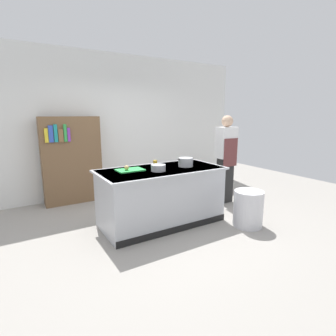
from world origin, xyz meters
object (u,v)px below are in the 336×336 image
object	(u,v)px
bookshelf	(72,160)
mixing_bowl	(158,168)
person_chef	(226,157)
juice_cup	(155,163)
stock_pot	(186,162)
onion	(127,168)
trash_bin	(248,209)

from	to	relation	value
bookshelf	mixing_bowl	bearing A→B (deg)	-65.76
person_chef	mixing_bowl	bearing A→B (deg)	103.92
mixing_bowl	juice_cup	size ratio (longest dim) A/B	2.22
mixing_bowl	stock_pot	bearing A→B (deg)	8.05
onion	trash_bin	distance (m)	2.00
stock_pot	mixing_bowl	world-z (taller)	stock_pot
stock_pot	trash_bin	xyz separation A→B (m)	(0.66, -0.78, -0.69)
juice_cup	mixing_bowl	bearing A→B (deg)	-111.37
juice_cup	trash_bin	world-z (taller)	juice_cup
juice_cup	bookshelf	xyz separation A→B (m)	(-1.00, 1.57, -0.10)
mixing_bowl	juice_cup	distance (m)	0.38
trash_bin	onion	bearing A→B (deg)	150.68
person_chef	trash_bin	bearing A→B (deg)	156.78
trash_bin	bookshelf	xyz separation A→B (m)	(-2.09, 2.62, 0.57)
onion	person_chef	xyz separation A→B (m)	(2.15, 0.14, -0.04)
onion	mixing_bowl	size ratio (longest dim) A/B	0.33
juice_cup	bookshelf	bearing A→B (deg)	122.63
onion	juice_cup	world-z (taller)	juice_cup
onion	mixing_bowl	world-z (taller)	mixing_bowl
onion	stock_pot	world-z (taller)	stock_pot
onion	bookshelf	size ratio (longest dim) A/B	0.04
trash_bin	person_chef	size ratio (longest dim) A/B	0.33
stock_pot	person_chef	bearing A→B (deg)	13.80
juice_cup	person_chef	xyz separation A→B (m)	(1.59, 0.01, -0.04)
onion	juice_cup	distance (m)	0.58
mixing_bowl	bookshelf	world-z (taller)	bookshelf
bookshelf	onion	bearing A→B (deg)	-75.36
stock_pot	person_chef	world-z (taller)	person_chef
onion	trash_bin	world-z (taller)	onion
stock_pot	bookshelf	bearing A→B (deg)	127.70
onion	bookshelf	bearing A→B (deg)	104.64
trash_bin	person_chef	distance (m)	1.34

